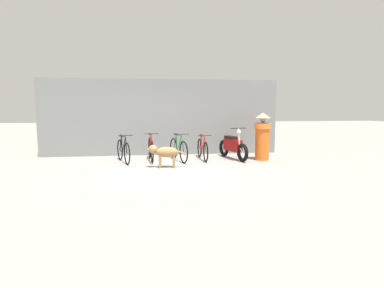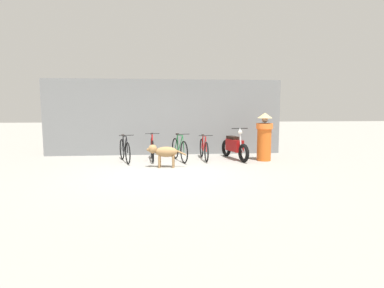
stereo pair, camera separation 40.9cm
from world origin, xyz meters
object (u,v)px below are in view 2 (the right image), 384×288
bicycle_3 (204,149)px  person_in_robes (264,136)px  bicycle_0 (125,150)px  stray_dog (163,152)px  motorcycle (234,147)px  bicycle_1 (152,149)px  bicycle_2 (179,149)px

bicycle_3 → person_in_robes: 2.05m
bicycle_0 → person_in_robes: size_ratio=1.00×
bicycle_3 → person_in_robes: person_in_robes is taller
stray_dog → motorcycle: bearing=-148.3°
bicycle_1 → bicycle_3: bearing=84.8°
bicycle_1 → person_in_robes: size_ratio=1.07×
bicycle_3 → motorcycle: motorcycle is taller
bicycle_0 → bicycle_2: size_ratio=0.96×
bicycle_3 → stray_dog: 1.87m
motorcycle → person_in_robes: person_in_robes is taller
motorcycle → stray_dog: bearing=-77.4°
bicycle_0 → stray_dog: bicycle_0 is taller
person_in_robes → bicycle_0: bearing=16.1°
stray_dog → bicycle_1: bearing=-68.5°
bicycle_1 → stray_dog: bearing=11.6°
stray_dog → person_in_robes: 3.46m
motorcycle → bicycle_3: bearing=-108.1°
stray_dog → bicycle_0: bearing=-35.2°
bicycle_0 → person_in_robes: bearing=69.2°
bicycle_0 → motorcycle: bearing=73.7°
bicycle_0 → bicycle_3: bearing=76.2°
stray_dog → person_in_robes: size_ratio=0.74×
person_in_robes → bicycle_3: bearing=6.9°
bicycle_0 → bicycle_2: bearing=72.3°
motorcycle → stray_dog: 2.69m
bicycle_0 → stray_dog: 1.65m
bicycle_0 → stray_dog: (1.26, -1.07, 0.08)m
bicycle_3 → bicycle_1: bearing=-92.2°
bicycle_3 → motorcycle: size_ratio=0.91×
bicycle_3 → person_in_robes: bearing=76.8°
bicycle_0 → person_in_robes: (4.59, -0.20, 0.44)m
bicycle_1 → bicycle_3: bicycle_1 is taller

